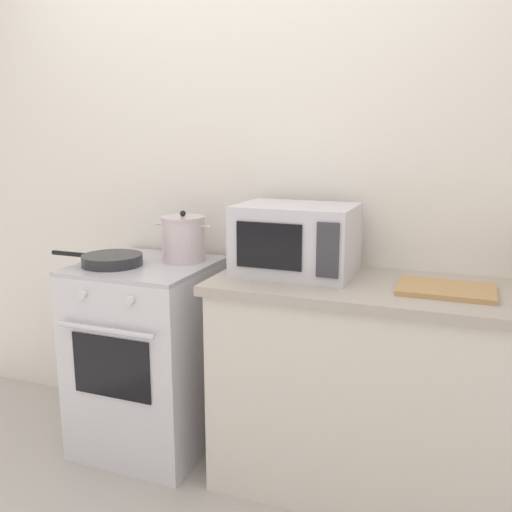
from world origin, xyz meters
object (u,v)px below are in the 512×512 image
(stove, at_px, (149,355))
(cutting_board, at_px, (446,289))
(stock_pot, at_px, (184,239))
(frying_pan, at_px, (111,260))
(microwave, at_px, (296,239))

(stove, xyz_separation_m, cutting_board, (1.35, 0.00, 0.47))
(stock_pot, relative_size, cutting_board, 0.81)
(stove, height_order, frying_pan, frying_pan)
(stock_pot, height_order, microwave, microwave)
(stove, relative_size, microwave, 1.84)
(stock_pot, bearing_deg, stove, -142.17)
(frying_pan, bearing_deg, cutting_board, 3.26)
(frying_pan, xyz_separation_m, microwave, (0.84, 0.16, 0.12))
(stove, distance_m, frying_pan, 0.51)
(cutting_board, bearing_deg, stove, -179.95)
(microwave, bearing_deg, stock_pot, 176.49)
(frying_pan, bearing_deg, stock_pot, 35.63)
(microwave, bearing_deg, stove, -173.69)
(stove, distance_m, microwave, 0.94)
(stove, xyz_separation_m, frying_pan, (-0.13, -0.08, 0.48))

